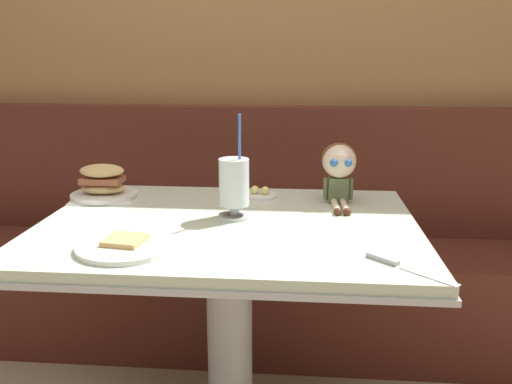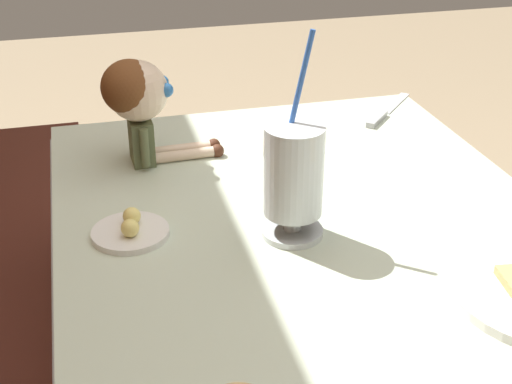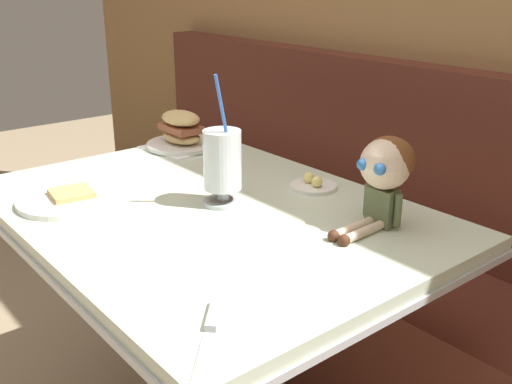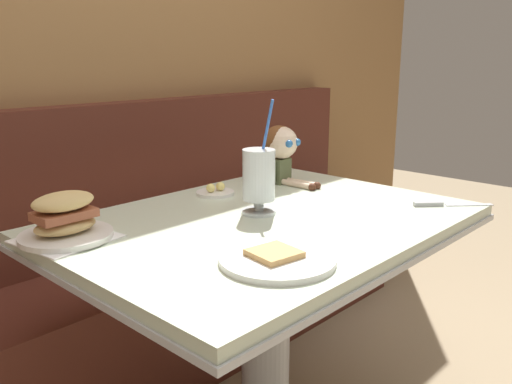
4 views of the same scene
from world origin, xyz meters
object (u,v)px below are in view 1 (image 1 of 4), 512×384
butter_knife (395,263)px  seated_doll (339,164)px  milkshake_glass (234,185)px  toast_plate (126,245)px  butter_saucer (260,194)px  sandwich_plate (103,184)px

butter_knife → seated_doll: seated_doll is taller
milkshake_glass → butter_knife: (0.42, -0.33, -0.10)m
milkshake_glass → butter_knife: size_ratio=1.70×
toast_plate → seated_doll: (0.56, 0.47, 0.12)m
toast_plate → butter_knife: bearing=-4.6°
butter_saucer → seated_doll: seated_doll is taller
milkshake_glass → butter_saucer: milkshake_glass is taller
sandwich_plate → butter_saucer: bearing=5.9°
milkshake_glass → sandwich_plate: milkshake_glass is taller
milkshake_glass → sandwich_plate: bearing=158.5°
toast_plate → sandwich_plate: sandwich_plate is taller
sandwich_plate → butter_saucer: sandwich_plate is taller
sandwich_plate → seated_doll: seated_doll is taller
toast_plate → butter_saucer: 0.60m
toast_plate → butter_saucer: size_ratio=2.08×
butter_saucer → butter_knife: (0.36, -0.57, -0.00)m
toast_plate → butter_knife: size_ratio=1.35×
sandwich_plate → butter_knife: (0.89, -0.52, -0.04)m
toast_plate → seated_doll: size_ratio=1.14×
sandwich_plate → toast_plate: bearing=-63.5°
sandwich_plate → butter_knife: bearing=-30.2°
butter_saucer → butter_knife: 0.68m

